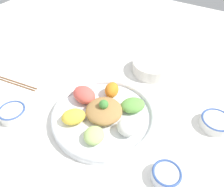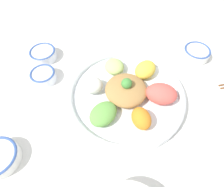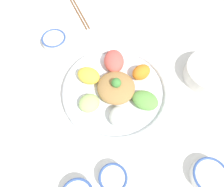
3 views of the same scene
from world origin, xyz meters
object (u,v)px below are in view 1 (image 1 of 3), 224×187
Objects in this scene: salad_platter at (104,114)px; rice_bowl_plain at (216,122)px; serving_spoon_extra at (3,157)px; sauce_bowl_red at (166,175)px; chopsticks_pair_near at (12,82)px; sauce_bowl_dark at (13,113)px; serving_spoon_main at (202,87)px; side_serving_bowl at (152,66)px.

salad_platter reaches higher than rice_bowl_plain.
rice_bowl_plain reaches higher than serving_spoon_extra.
salad_platter is at bearing 5.04° from serving_spoon_extra.
sauce_bowl_red is at bearing -105.23° from rice_bowl_plain.
salad_platter is at bearing -152.94° from rice_bowl_plain.
rice_bowl_plain is 0.86× the size of serving_spoon_extra.
serving_spoon_extra is (0.26, -0.25, -0.00)m from chopsticks_pair_near.
sauce_bowl_red is 0.55m from sauce_bowl_dark.
serving_spoon_main is at bearing 2.33° from serving_spoon_extra.
side_serving_bowl is 1.51× the size of serving_spoon_main.
salad_platter is at bearing 177.10° from chopsticks_pair_near.
side_serving_bowl is at bearing 17.65° from serving_spoon_extra.
salad_platter is at bearing -95.41° from side_serving_bowl.
sauce_bowl_red is at bearing 7.82° from sauce_bowl_dark.
serving_spoon_main is 0.77m from serving_spoon_extra.
side_serving_bowl reaches higher than serving_spoon_main.
sauce_bowl_red is 0.34× the size of chopsticks_pair_near.
sauce_bowl_red is 0.88× the size of sauce_bowl_dark.
salad_platter reaches higher than chopsticks_pair_near.
sauce_bowl_dark is (-0.54, -0.07, 0.00)m from sauce_bowl_red.
sauce_bowl_red reaches higher than serving_spoon_extra.
sauce_bowl_dark is 0.83× the size of serving_spoon_main.
rice_bowl_plain is at bearing -172.92° from chopsticks_pair_near.
serving_spoon_main is (-0.02, 0.44, -0.02)m from sauce_bowl_red.
rice_bowl_plain is 0.91× the size of serving_spoon_main.
serving_spoon_main is at bearing -158.78° from chopsticks_pair_near.
side_serving_bowl is (-0.24, 0.43, 0.01)m from sauce_bowl_red.
chopsticks_pair_near reaches higher than serving_spoon_extra.
chopsticks_pair_near is 2.17× the size of serving_spoon_main.
sauce_bowl_dark reaches higher than serving_spoon_main.
side_serving_bowl reaches higher than sauce_bowl_red.
sauce_bowl_red is 0.73× the size of serving_spoon_main.
salad_platter is 0.32m from sauce_bowl_dark.
salad_platter is 0.38m from rice_bowl_plain.
sauce_bowl_dark is (-0.27, -0.17, -0.00)m from salad_platter.
rice_bowl_plain is (0.07, 0.26, 0.00)m from sauce_bowl_red.
chopsticks_pair_near is 0.36m from serving_spoon_extra.
serving_spoon_extra is at bearing -51.93° from sauce_bowl_dark.
sauce_bowl_red is 0.70m from chopsticks_pair_near.
sauce_bowl_red reaches higher than serving_spoon_main.
chopsticks_pair_near is (-0.70, 0.05, -0.02)m from sauce_bowl_red.
serving_spoon_extra is at bearing -155.52° from sauce_bowl_red.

